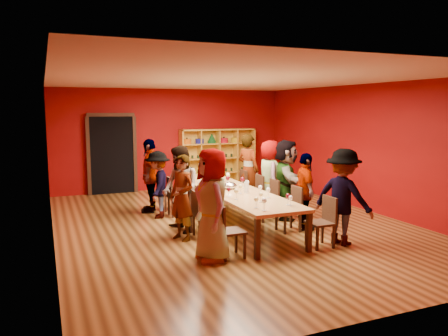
{
  "coord_description": "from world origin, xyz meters",
  "views": [
    {
      "loc": [
        -3.58,
        -8.23,
        2.42
      ],
      "look_at": [
        -0.02,
        0.37,
        1.15
      ],
      "focal_mm": 35.0,
      "sensor_mm": 36.0,
      "label": 1
    }
  ],
  "objects_px": {
    "person_left_0": "(212,205)",
    "chair_person_left_4": "(167,190)",
    "chair_person_right_0": "(324,219)",
    "person_right_2": "(286,179)",
    "person_right_0": "(343,197)",
    "chair_person_left_3": "(174,194)",
    "chair_person_right_2": "(270,198)",
    "person_left_3": "(158,184)",
    "wine_bottle": "(212,174)",
    "chair_person_left_1": "(201,212)",
    "person_right_1": "(305,191)",
    "person_left_1": "(182,198)",
    "shelving_unit": "(217,155)",
    "person_right_4": "(248,170)",
    "chair_person_right_4": "(239,186)",
    "spittoon_bowl": "(230,186)",
    "chair_person_left_2": "(192,206)",
    "person_left_2": "(180,189)",
    "person_right_3": "(270,176)",
    "person_left_4": "(150,176)",
    "chair_person_right_3": "(256,192)",
    "chair_person_left_0": "(226,228)",
    "tasting_table": "(231,192)",
    "chair_person_right_1": "(292,206)"
  },
  "relations": [
    {
      "from": "person_left_0",
      "to": "chair_person_left_4",
      "type": "bearing_deg",
      "value": 178.67
    },
    {
      "from": "chair_person_right_0",
      "to": "person_right_2",
      "type": "bearing_deg",
      "value": 78.88
    },
    {
      "from": "person_right_0",
      "to": "chair_person_left_3",
      "type": "bearing_deg",
      "value": 10.43
    },
    {
      "from": "chair_person_right_0",
      "to": "chair_person_right_2",
      "type": "height_order",
      "value": "same"
    },
    {
      "from": "person_left_3",
      "to": "wine_bottle",
      "type": "height_order",
      "value": "person_left_3"
    },
    {
      "from": "chair_person_left_1",
      "to": "person_left_0",
      "type": "bearing_deg",
      "value": -101.08
    },
    {
      "from": "person_right_1",
      "to": "person_left_1",
      "type": "bearing_deg",
      "value": 99.87
    },
    {
      "from": "chair_person_right_0",
      "to": "wine_bottle",
      "type": "bearing_deg",
      "value": 102.95
    },
    {
      "from": "chair_person_left_3",
      "to": "shelving_unit",
      "type": "bearing_deg",
      "value": 53.99
    },
    {
      "from": "person_left_0",
      "to": "person_right_4",
      "type": "xyz_separation_m",
      "value": [
        2.3,
        3.47,
        -0.01
      ]
    },
    {
      "from": "chair_person_left_1",
      "to": "chair_person_left_3",
      "type": "height_order",
      "value": "same"
    },
    {
      "from": "person_right_1",
      "to": "chair_person_right_4",
      "type": "bearing_deg",
      "value": 22.73
    },
    {
      "from": "spittoon_bowl",
      "to": "chair_person_right_0",
      "type": "bearing_deg",
      "value": -65.57
    },
    {
      "from": "chair_person_left_3",
      "to": "chair_person_right_4",
      "type": "bearing_deg",
      "value": 13.72
    },
    {
      "from": "chair_person_left_2",
      "to": "chair_person_right_4",
      "type": "xyz_separation_m",
      "value": [
        1.82,
        1.73,
        0.0
      ]
    },
    {
      "from": "person_left_2",
      "to": "person_right_3",
      "type": "distance_m",
      "value": 2.57
    },
    {
      "from": "person_left_1",
      "to": "person_left_2",
      "type": "relative_size",
      "value": 0.93
    },
    {
      "from": "person_left_1",
      "to": "person_right_3",
      "type": "bearing_deg",
      "value": 94.63
    },
    {
      "from": "chair_person_right_0",
      "to": "person_right_3",
      "type": "xyz_separation_m",
      "value": [
        0.36,
        2.69,
        0.35
      ]
    },
    {
      "from": "person_left_4",
      "to": "chair_person_right_4",
      "type": "relative_size",
      "value": 1.94
    },
    {
      "from": "chair_person_right_2",
      "to": "wine_bottle",
      "type": "height_order",
      "value": "wine_bottle"
    },
    {
      "from": "chair_person_right_3",
      "to": "person_right_4",
      "type": "relative_size",
      "value": 0.5
    },
    {
      "from": "chair_person_left_3",
      "to": "person_right_1",
      "type": "xyz_separation_m",
      "value": [
        2.12,
        -2.06,
        0.28
      ]
    },
    {
      "from": "person_left_3",
      "to": "person_left_0",
      "type": "bearing_deg",
      "value": 22.34
    },
    {
      "from": "chair_person_left_3",
      "to": "chair_person_right_2",
      "type": "height_order",
      "value": "same"
    },
    {
      "from": "person_left_3",
      "to": "person_right_4",
      "type": "relative_size",
      "value": 0.84
    },
    {
      "from": "person_right_2",
      "to": "person_right_4",
      "type": "distance_m",
      "value": 1.61
    },
    {
      "from": "person_right_0",
      "to": "spittoon_bowl",
      "type": "bearing_deg",
      "value": 8.17
    },
    {
      "from": "person_right_1",
      "to": "person_right_4",
      "type": "distance_m",
      "value": 2.51
    },
    {
      "from": "person_left_0",
      "to": "person_right_0",
      "type": "bearing_deg",
      "value": 89.75
    },
    {
      "from": "person_left_1",
      "to": "chair_person_right_3",
      "type": "height_order",
      "value": "person_left_1"
    },
    {
      "from": "chair_person_left_0",
      "to": "person_left_4",
      "type": "distance_m",
      "value": 3.69
    },
    {
      "from": "tasting_table",
      "to": "chair_person_left_0",
      "type": "height_order",
      "value": "chair_person_left_0"
    },
    {
      "from": "tasting_table",
      "to": "person_left_3",
      "type": "height_order",
      "value": "person_left_3"
    },
    {
      "from": "chair_person_right_2",
      "to": "person_right_3",
      "type": "xyz_separation_m",
      "value": [
        0.36,
        0.7,
        0.35
      ]
    },
    {
      "from": "person_left_1",
      "to": "person_right_4",
      "type": "bearing_deg",
      "value": 109.53
    },
    {
      "from": "person_right_2",
      "to": "chair_person_right_0",
      "type": "bearing_deg",
      "value": -168.34
    },
    {
      "from": "chair_person_right_1",
      "to": "wine_bottle",
      "type": "height_order",
      "value": "wine_bottle"
    },
    {
      "from": "person_right_1",
      "to": "person_right_3",
      "type": "distance_m",
      "value": 1.61
    },
    {
      "from": "shelving_unit",
      "to": "person_left_4",
      "type": "distance_m",
      "value": 3.72
    },
    {
      "from": "chair_person_left_1",
      "to": "person_left_3",
      "type": "xyz_separation_m",
      "value": [
        -0.37,
        1.8,
        0.25
      ]
    },
    {
      "from": "tasting_table",
      "to": "chair_person_left_0",
      "type": "relative_size",
      "value": 5.06
    },
    {
      "from": "chair_person_left_3",
      "to": "chair_person_right_4",
      "type": "xyz_separation_m",
      "value": [
        1.82,
        0.44,
        0.0
      ]
    },
    {
      "from": "chair_person_left_2",
      "to": "person_right_2",
      "type": "bearing_deg",
      "value": 3.5
    },
    {
      "from": "chair_person_right_4",
      "to": "person_right_0",
      "type": "bearing_deg",
      "value": -83.82
    },
    {
      "from": "person_left_0",
      "to": "person_left_4",
      "type": "distance_m",
      "value": 3.65
    },
    {
      "from": "tasting_table",
      "to": "chair_person_left_2",
      "type": "bearing_deg",
      "value": -170.86
    },
    {
      "from": "person_right_2",
      "to": "tasting_table",
      "type": "bearing_deg",
      "value": 112.29
    },
    {
      "from": "chair_person_left_2",
      "to": "person_right_3",
      "type": "distance_m",
      "value": 2.37
    },
    {
      "from": "person_right_0",
      "to": "chair_person_right_2",
      "type": "height_order",
      "value": "person_right_0"
    }
  ]
}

